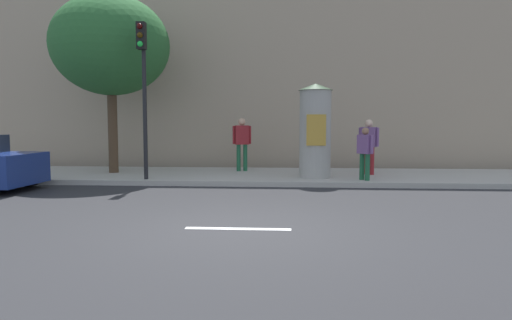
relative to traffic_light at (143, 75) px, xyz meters
name	(u,v)px	position (x,y,z in m)	size (l,w,h in m)	color
ground_plane	(238,229)	(3.27, -5.24, -3.13)	(80.00, 80.00, 0.00)	#2B2B2D
sidewalk_curb	(261,176)	(3.27, 1.76, -3.06)	(36.00, 4.00, 0.15)	#B2ADA3
lane_markings	(238,229)	(3.27, -5.24, -3.13)	(25.80, 0.16, 0.01)	silver
building_backdrop	(268,53)	(3.27, 6.76, 1.61)	(36.00, 5.00, 9.49)	tan
traffic_light	(143,75)	(0.00, 0.00, 0.00)	(0.24, 0.45, 4.44)	black
poster_column	(315,130)	(4.93, 0.86, -1.56)	(1.03, 1.03, 2.80)	#9E9B93
street_tree	(111,46)	(-1.61, 1.76, 1.14)	(3.77, 3.77, 5.74)	#4C3826
pedestrian_in_dark_shirt	(369,142)	(6.66, 1.75, -1.95)	(0.59, 0.43, 1.74)	maroon
pedestrian_in_light_jacket	(242,140)	(2.56, 2.53, -1.91)	(0.62, 0.33, 1.79)	#1E5938
pedestrian_near_pole	(365,150)	(6.31, 0.32, -2.11)	(0.44, 0.50, 1.50)	#1E5938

